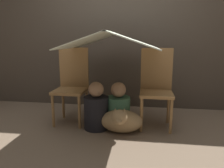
# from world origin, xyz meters

# --- Properties ---
(ground_plane) EXTENTS (8.80, 8.80, 0.00)m
(ground_plane) POSITION_xyz_m (0.00, 0.00, 0.00)
(ground_plane) COLOR #7A6651
(wall_back) EXTENTS (7.00, 0.05, 2.50)m
(wall_back) POSITION_xyz_m (0.00, 1.11, 1.25)
(wall_back) COLOR #4C4238
(wall_back) RESTS_ON ground_plane
(chair_left) EXTENTS (0.41, 0.41, 1.00)m
(chair_left) POSITION_xyz_m (-0.56, 0.32, 0.54)
(chair_left) COLOR olive
(chair_left) RESTS_ON ground_plane
(chair_right) EXTENTS (0.41, 0.41, 1.00)m
(chair_right) POSITION_xyz_m (0.56, 0.32, 0.54)
(chair_right) COLOR olive
(chair_right) RESTS_ON ground_plane
(sheet_canopy) EXTENTS (1.12, 1.16, 0.20)m
(sheet_canopy) POSITION_xyz_m (0.00, 0.23, 1.10)
(sheet_canopy) COLOR silver
(person_front) EXTENTS (0.31, 0.31, 0.60)m
(person_front) POSITION_xyz_m (-0.18, 0.09, 0.25)
(person_front) COLOR black
(person_front) RESTS_ON ground_plane
(person_second) EXTENTS (0.30, 0.30, 0.59)m
(person_second) POSITION_xyz_m (0.09, 0.17, 0.25)
(person_second) COLOR #38664C
(person_second) RESTS_ON ground_plane
(dog) EXTENTS (0.51, 0.44, 0.37)m
(dog) POSITION_xyz_m (0.14, -0.01, 0.16)
(dog) COLOR #9E7F56
(dog) RESTS_ON ground_plane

